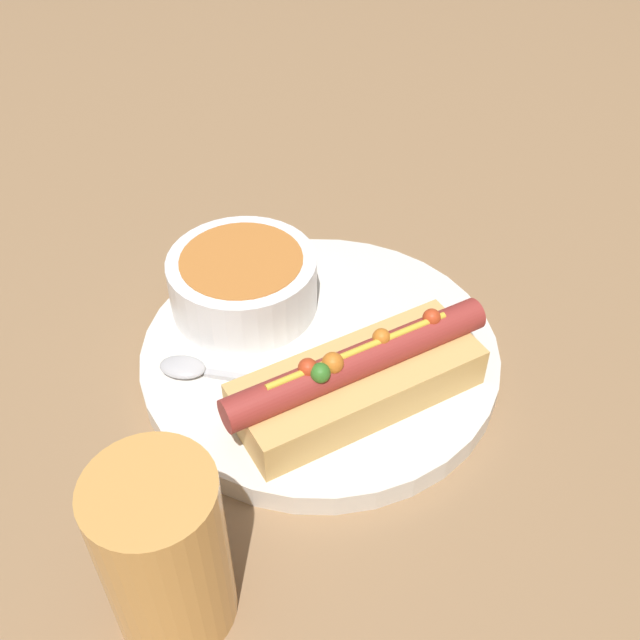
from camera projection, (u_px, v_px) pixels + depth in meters
ground_plane at (320, 363)px, 0.58m from camera, size 4.00×4.00×0.00m
dinner_plate at (320, 355)px, 0.58m from camera, size 0.27×0.27×0.02m
hot_dog at (358, 378)px, 0.52m from camera, size 0.20×0.07×0.06m
soup_bowl at (243, 280)px, 0.59m from camera, size 0.12×0.12×0.05m
spoon at (221, 374)px, 0.54m from camera, size 0.15×0.12×0.01m
drinking_glass at (164, 553)px, 0.40m from camera, size 0.07×0.07×0.12m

